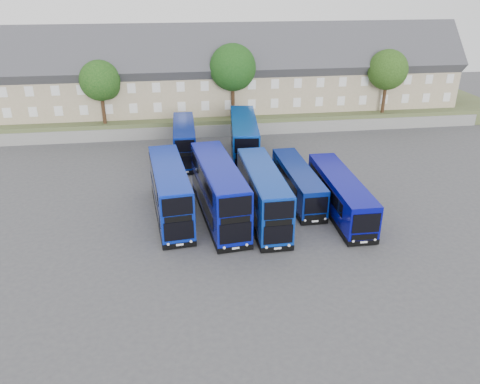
# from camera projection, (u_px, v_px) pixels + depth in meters

# --- Properties ---
(ground) EXTENTS (120.00, 120.00, 0.00)m
(ground) POSITION_uv_depth(u_px,v_px,m) (249.00, 228.00, 37.89)
(ground) COLOR #424247
(ground) RESTS_ON ground
(retaining_wall) EXTENTS (70.00, 0.40, 1.50)m
(retaining_wall) POSITION_uv_depth(u_px,v_px,m) (219.00, 131.00, 59.12)
(retaining_wall) COLOR slate
(retaining_wall) RESTS_ON ground
(earth_bank) EXTENTS (80.00, 20.00, 2.00)m
(earth_bank) POSITION_uv_depth(u_px,v_px,m) (212.00, 108.00, 67.99)
(earth_bank) COLOR #535A32
(earth_bank) RESTS_ON ground
(terrace_row) EXTENTS (60.00, 10.40, 11.20)m
(terrace_row) POSITION_uv_depth(u_px,v_px,m) (236.00, 74.00, 62.43)
(terrace_row) COLOR tan
(terrace_row) RESTS_ON earth_bank
(dd_front_left) EXTENTS (3.66, 11.33, 4.43)m
(dd_front_left) POSITION_uv_depth(u_px,v_px,m) (170.00, 193.00, 38.89)
(dd_front_left) COLOR #08229E
(dd_front_left) RESTS_ON ground
(dd_front_mid) EXTENTS (3.93, 12.07, 4.72)m
(dd_front_mid) POSITION_uv_depth(u_px,v_px,m) (219.00, 192.00, 38.70)
(dd_front_mid) COLOR #081296
(dd_front_mid) RESTS_ON ground
(dd_front_right) EXTENTS (2.76, 11.04, 4.36)m
(dd_front_right) POSITION_uv_depth(u_px,v_px,m) (263.00, 195.00, 38.45)
(dd_front_right) COLOR #082D98
(dd_front_right) RESTS_ON ground
(dd_rear_left) EXTENTS (2.47, 10.01, 3.96)m
(dd_rear_left) POSITION_uv_depth(u_px,v_px,m) (185.00, 142.00, 51.41)
(dd_rear_left) COLOR navy
(dd_rear_left) RESTS_ON ground
(dd_rear_right) EXTENTS (3.87, 11.89, 4.64)m
(dd_rear_right) POSITION_uv_depth(u_px,v_px,m) (244.00, 141.00, 50.71)
(dd_rear_right) COLOR #08389D
(dd_rear_right) RESTS_ON ground
(coach_east_a) EXTENTS (2.53, 10.81, 2.94)m
(coach_east_a) POSITION_uv_depth(u_px,v_px,m) (298.00, 183.00, 42.42)
(coach_east_a) COLOR navy
(coach_east_a) RESTS_ON ground
(coach_east_b) EXTENTS (2.59, 11.80, 3.22)m
(coach_east_b) POSITION_uv_depth(u_px,v_px,m) (340.00, 195.00, 39.85)
(coach_east_b) COLOR #070988
(coach_east_b) RESTS_ON ground
(tree_west) EXTENTS (4.80, 4.80, 7.65)m
(tree_west) POSITION_uv_depth(u_px,v_px,m) (101.00, 82.00, 55.68)
(tree_west) COLOR #382314
(tree_west) RESTS_ON earth_bank
(tree_mid) EXTENTS (5.76, 5.76, 9.18)m
(tree_mid) POSITION_uv_depth(u_px,v_px,m) (234.00, 69.00, 57.75)
(tree_mid) COLOR #382314
(tree_mid) RESTS_ON earth_bank
(tree_east) EXTENTS (5.12, 5.12, 8.16)m
(tree_east) POSITION_uv_depth(u_px,v_px,m) (388.00, 71.00, 60.15)
(tree_east) COLOR #382314
(tree_east) RESTS_ON earth_bank
(tree_far) EXTENTS (5.44, 5.44, 8.67)m
(tree_far) POSITION_uv_depth(u_px,v_px,m) (407.00, 59.00, 67.06)
(tree_far) COLOR #382314
(tree_far) RESTS_ON earth_bank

